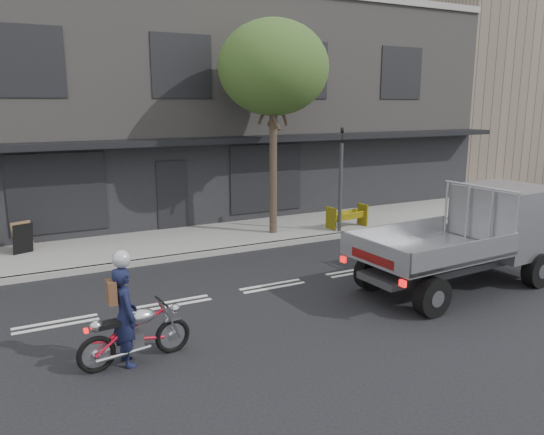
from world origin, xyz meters
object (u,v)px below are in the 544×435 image
Objects in this scene: traffic_light_pole at (341,186)px; motorcycle at (135,333)px; construction_barrier at (351,217)px; sandwich_board at (23,239)px; street_tree at (273,68)px; rider at (125,316)px; flatbed_ute at (492,225)px.

traffic_light_pole is 9.79m from motorcycle.
construction_barrier is 9.98m from sandwich_board.
street_tree is 4.23m from traffic_light_pole.
motorcycle is (-7.95, -5.61, -1.14)m from traffic_light_pole.
sandwich_board is at bearing 3.65° from rider.
motorcycle is at bearing -100.32° from sandwich_board.
flatbed_ute is 6.12× the size of sandwich_board.
street_tree is 3.48× the size of motorcycle.
traffic_light_pole is (2.00, -0.85, -3.63)m from street_tree.
motorcycle is 7.54m from sandwich_board.
street_tree is 7.82× the size of sandwich_board.
construction_barrier is (8.49, 5.76, 0.02)m from motorcycle.
sandwich_board is at bearing 169.01° from traffic_light_pole.
rider reaches higher than motorcycle.
traffic_light_pole is at bearing 29.68° from motorcycle.
flatbed_ute reaches higher than sandwich_board.
traffic_light_pole reaches higher than rider.
rider is 10.39m from construction_barrier.
sandwich_board is at bearing 172.54° from street_tree.
construction_barrier is at bearing 88.88° from flatbed_ute.
construction_barrier is 1.60× the size of sandwich_board.
construction_barrier is (0.55, 0.15, -1.12)m from traffic_light_pole.
traffic_light_pole is 5.40m from flatbed_ute.
sandwich_board is at bearing 170.45° from construction_barrier.
sandwich_board is (-9.85, 1.66, 0.04)m from construction_barrier.
street_tree is at bearing 110.72° from flatbed_ute.
rider is at bearing 174.47° from motorcycle.
street_tree is at bearing -28.12° from sandwich_board.
construction_barrier is (2.55, -0.70, -4.74)m from street_tree.
motorcycle is at bearing 178.61° from flatbed_ute.
flatbed_ute is 12.35m from sandwich_board.
rider is (-6.10, -6.46, -4.44)m from street_tree.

